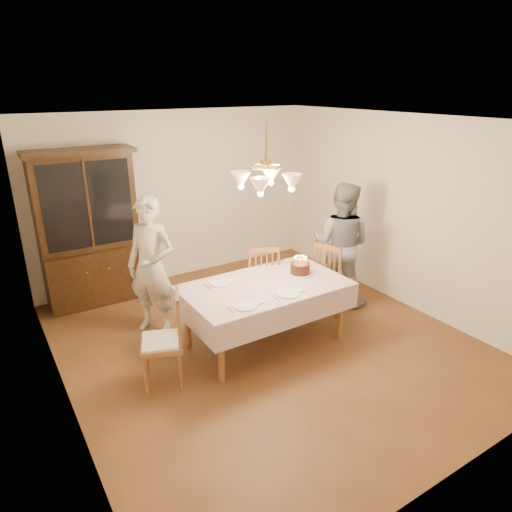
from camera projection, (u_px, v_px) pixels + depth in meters
ground at (265, 341)px, 5.57m from camera, size 5.00×5.00×0.00m
room_shell at (266, 216)px, 5.01m from camera, size 5.00×5.00×5.00m
dining_table at (265, 290)px, 5.33m from camera, size 1.90×1.10×0.76m
china_hutch at (89, 231)px, 6.27m from camera, size 1.38×0.54×2.16m
chair_far_side at (261, 283)px, 6.13m from camera, size 0.57×0.55×1.00m
chair_left_end at (162, 343)px, 4.68m from camera, size 0.55×0.56×1.00m
chair_right_end at (333, 281)px, 6.19m from camera, size 0.52×0.54×1.00m
elderly_woman at (151, 267)px, 5.54m from camera, size 0.72×0.75×1.73m
adult_in_grey at (341, 244)px, 6.32m from camera, size 0.99×1.06×1.73m
birthday_cake at (300, 269)px, 5.57m from camera, size 0.30×0.30×0.23m
place_setting_near_left at (246, 305)px, 4.79m from camera, size 0.40×0.25×0.02m
place_setting_near_right at (289, 293)px, 5.07m from camera, size 0.40×0.26×0.02m
place_setting_far_left at (221, 283)px, 5.33m from camera, size 0.38×0.23×0.02m
chandelier at (266, 181)px, 4.87m from camera, size 0.62×0.62×0.73m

